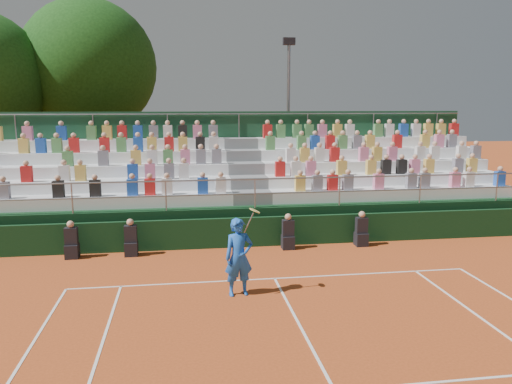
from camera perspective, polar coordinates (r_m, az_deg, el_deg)
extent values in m
plane|color=#BC4E1F|center=(13.89, 2.15, -9.87)|extent=(90.00, 90.00, 0.00)
cube|color=white|center=(13.89, 2.15, -9.85)|extent=(11.00, 0.06, 0.01)
cube|color=white|center=(11.01, 5.32, -15.46)|extent=(0.06, 6.40, 0.01)
cube|color=black|center=(16.76, 0.15, -4.56)|extent=(20.00, 0.15, 1.00)
cube|color=black|center=(16.59, -20.26, -6.36)|extent=(0.40, 0.40, 0.44)
cube|color=black|center=(16.47, -20.37, -4.76)|extent=(0.38, 0.25, 0.55)
sphere|color=tan|center=(16.38, -20.45, -3.47)|extent=(0.22, 0.22, 0.22)
cube|color=black|center=(16.31, -14.06, -6.31)|extent=(0.40, 0.40, 0.44)
cube|color=black|center=(16.18, -14.14, -4.68)|extent=(0.38, 0.25, 0.55)
sphere|color=tan|center=(16.09, -14.19, -3.37)|extent=(0.22, 0.22, 0.22)
cube|color=black|center=(16.57, 3.66, -5.75)|extent=(0.40, 0.40, 0.44)
cube|color=black|center=(16.45, 3.68, -4.14)|extent=(0.38, 0.25, 0.55)
sphere|color=tan|center=(16.36, 3.70, -2.86)|extent=(0.22, 0.22, 0.22)
cube|color=black|center=(17.26, 11.91, -5.30)|extent=(0.40, 0.40, 0.44)
cube|color=black|center=(17.14, 11.97, -3.76)|extent=(0.38, 0.25, 0.55)
sphere|color=tan|center=(17.06, 12.02, -2.52)|extent=(0.22, 0.22, 0.22)
cube|color=black|center=(19.72, -1.19, -2.01)|extent=(20.00, 5.20, 1.20)
cube|color=silver|center=(18.01, -17.64, -1.04)|extent=(9.30, 0.85, 0.42)
cube|color=silver|center=(19.40, 15.33, -0.15)|extent=(9.30, 0.85, 0.42)
cube|color=slate|center=(17.94, -0.53, -0.60)|extent=(1.40, 0.85, 0.42)
cube|color=silver|center=(18.77, -17.31, 0.72)|extent=(9.30, 0.85, 0.42)
cube|color=silver|center=(20.10, 14.42, 1.46)|extent=(9.30, 0.85, 0.42)
cube|color=slate|center=(18.69, -0.89, 1.15)|extent=(1.40, 0.85, 0.42)
cube|color=silver|center=(19.54, -17.00, 2.34)|extent=(9.30, 0.85, 0.42)
cube|color=silver|center=(20.82, 13.57, 2.96)|extent=(9.30, 0.85, 0.42)
cube|color=slate|center=(19.47, -1.22, 2.75)|extent=(1.40, 0.85, 0.42)
cube|color=silver|center=(20.32, -16.71, 3.83)|extent=(9.30, 0.85, 0.42)
cube|color=silver|center=(21.56, 12.77, 4.35)|extent=(9.30, 0.85, 0.42)
cube|color=slate|center=(20.26, -1.53, 4.24)|extent=(1.40, 0.85, 0.42)
cube|color=silver|center=(21.12, -16.45, 5.21)|extent=(9.30, 0.85, 0.42)
cube|color=silver|center=(22.32, 12.03, 5.65)|extent=(9.30, 0.85, 0.42)
cube|color=slate|center=(21.06, -1.82, 5.61)|extent=(1.40, 0.85, 0.42)
cube|color=#1A4429|center=(21.67, -1.96, 3.37)|extent=(20.00, 0.12, 4.40)
cylinder|color=gray|center=(16.95, -0.12, 1.48)|extent=(20.00, 0.05, 0.05)
cylinder|color=gray|center=(21.42, -1.97, 8.93)|extent=(20.00, 0.05, 0.05)
cube|color=slate|center=(18.50, -26.87, 0.17)|extent=(0.36, 0.24, 0.56)
cube|color=black|center=(18.02, -21.65, 0.31)|extent=(0.36, 0.24, 0.56)
cube|color=black|center=(17.78, -17.89, 0.42)|extent=(0.36, 0.24, 0.56)
cube|color=#1E4CB2|center=(17.62, -13.94, 0.52)|extent=(0.36, 0.24, 0.56)
cube|color=red|center=(17.57, -12.02, 0.58)|extent=(0.36, 0.24, 0.56)
cube|color=silver|center=(17.55, -10.12, 0.63)|extent=(0.36, 0.24, 0.56)
cube|color=#1E4CB2|center=(17.55, -6.10, 0.73)|extent=(0.36, 0.24, 0.56)
cube|color=silver|center=(17.59, -4.05, 0.78)|extent=(0.36, 0.24, 0.56)
cube|color=red|center=(19.09, -24.73, 1.89)|extent=(0.36, 0.24, 0.56)
cube|color=silver|center=(18.77, -21.05, 2.02)|extent=(0.36, 0.24, 0.56)
cube|color=gold|center=(18.66, -19.42, 2.07)|extent=(0.36, 0.24, 0.56)
cube|color=#1E4CB2|center=(18.40, -13.90, 2.25)|extent=(0.36, 0.24, 0.56)
cube|color=pink|center=(18.35, -12.01, 2.30)|extent=(0.36, 0.24, 0.56)
cube|color=slate|center=(18.32, -9.90, 2.36)|extent=(0.36, 0.24, 0.56)
cube|color=silver|center=(18.32, -8.24, 2.40)|extent=(0.36, 0.24, 0.56)
cube|color=#4C8C4C|center=(19.56, -20.70, 3.58)|extent=(0.36, 0.24, 0.56)
cube|color=slate|center=(19.33, -17.05, 3.72)|extent=(0.36, 0.24, 0.56)
cube|color=gold|center=(19.19, -13.56, 3.84)|extent=(0.36, 0.24, 0.56)
cube|color=silver|center=(19.14, -11.75, 3.89)|extent=(0.36, 0.24, 0.56)
cube|color=#4C8C4C|center=(19.12, -10.01, 3.94)|extent=(0.36, 0.24, 0.56)
cube|color=pink|center=(19.11, -8.09, 4.00)|extent=(0.36, 0.24, 0.56)
cube|color=slate|center=(19.12, -6.32, 4.04)|extent=(0.36, 0.24, 0.56)
cube|color=slate|center=(19.15, -4.53, 4.08)|extent=(0.36, 0.24, 0.56)
cube|color=gold|center=(20.77, -24.99, 4.80)|extent=(0.36, 0.24, 0.56)
cube|color=#1E4CB2|center=(20.61, -23.36, 4.88)|extent=(0.36, 0.24, 0.56)
cube|color=#4C8C4C|center=(20.47, -21.79, 4.96)|extent=(0.36, 0.24, 0.56)
cube|color=red|center=(20.33, -20.07, 5.04)|extent=(0.36, 0.24, 0.56)
cube|color=red|center=(20.14, -16.92, 5.17)|extent=(0.36, 0.24, 0.56)
cube|color=#4C8C4C|center=(20.05, -15.13, 5.24)|extent=(0.36, 0.24, 0.56)
cube|color=#1E4CB2|center=(19.99, -13.32, 5.30)|extent=(0.36, 0.24, 0.56)
cube|color=gold|center=(19.95, -11.81, 5.35)|extent=(0.36, 0.24, 0.56)
cube|color=red|center=(19.92, -9.90, 5.41)|extent=(0.36, 0.24, 0.56)
cube|color=gold|center=(19.92, -8.35, 5.45)|extent=(0.36, 0.24, 0.56)
cube|color=black|center=(19.93, -6.39, 5.50)|extent=(0.36, 0.24, 0.56)
cube|color=silver|center=(19.96, -4.85, 5.53)|extent=(0.36, 0.24, 0.56)
cube|color=pink|center=(21.58, -24.63, 6.11)|extent=(0.36, 0.24, 0.56)
cube|color=#1E4CB2|center=(21.26, -21.32, 6.29)|extent=(0.36, 0.24, 0.56)
cube|color=#4C8C4C|center=(21.04, -18.28, 6.44)|extent=(0.36, 0.24, 0.56)
cube|color=gold|center=(20.95, -16.64, 6.51)|extent=(0.36, 0.24, 0.56)
cube|color=red|center=(20.87, -15.04, 6.58)|extent=(0.36, 0.24, 0.56)
cube|color=#1E4CB2|center=(20.81, -13.34, 6.64)|extent=(0.36, 0.24, 0.56)
cube|color=slate|center=(20.77, -11.62, 6.70)|extent=(0.36, 0.24, 0.56)
cube|color=silver|center=(20.74, -10.05, 6.75)|extent=(0.36, 0.24, 0.56)
cube|color=black|center=(20.74, -8.38, 6.79)|extent=(0.36, 0.24, 0.56)
cube|color=pink|center=(20.75, -6.72, 6.83)|extent=(0.36, 0.24, 0.56)
cube|color=slate|center=(20.78, -4.91, 6.87)|extent=(0.36, 0.24, 0.56)
cube|color=gold|center=(18.03, 5.06, 1.00)|extent=(0.36, 0.24, 0.56)
cube|color=slate|center=(18.18, 7.00, 1.04)|extent=(0.36, 0.24, 0.56)
cube|color=red|center=(18.34, 8.73, 1.08)|extent=(0.36, 0.24, 0.56)
cube|color=slate|center=(18.52, 10.45, 1.11)|extent=(0.36, 0.24, 0.56)
cube|color=pink|center=(18.93, 13.82, 1.18)|extent=(0.36, 0.24, 0.56)
cube|color=slate|center=(19.45, 17.30, 1.25)|extent=(0.36, 0.24, 0.56)
cube|color=slate|center=(19.69, 18.70, 1.27)|extent=(0.36, 0.24, 0.56)
cube|color=pink|center=(20.27, 21.77, 1.32)|extent=(0.36, 0.24, 0.56)
cube|color=silver|center=(20.56, 23.14, 1.35)|extent=(0.36, 0.24, 0.56)
cube|color=#1E4CB2|center=(21.25, 26.07, 1.39)|extent=(0.36, 0.24, 0.56)
cube|color=red|center=(18.67, 2.77, 2.64)|extent=(0.36, 0.24, 0.56)
cube|color=silver|center=(18.79, 4.55, 2.67)|extent=(0.36, 0.24, 0.56)
cube|color=pink|center=(18.93, 6.29, 2.70)|extent=(0.36, 0.24, 0.56)
cube|color=gold|center=(19.27, 9.76, 2.74)|extent=(0.36, 0.24, 0.56)
cube|color=gold|center=(19.67, 13.00, 2.78)|extent=(0.36, 0.24, 0.56)
cube|color=black|center=(19.89, 14.62, 2.79)|extent=(0.36, 0.24, 0.56)
cube|color=black|center=(20.15, 16.29, 2.80)|extent=(0.36, 0.24, 0.56)
cube|color=pink|center=(20.38, 17.67, 2.81)|extent=(0.36, 0.24, 0.56)
cube|color=gold|center=(20.65, 19.15, 2.81)|extent=(0.36, 0.24, 0.56)
cube|color=slate|center=(21.23, 22.06, 2.82)|extent=(0.36, 0.24, 0.56)
cube|color=gold|center=(21.54, 23.43, 2.82)|extent=(0.36, 0.24, 0.56)
cube|color=silver|center=(19.56, 3.98, 4.21)|extent=(0.36, 0.24, 0.56)
cube|color=gold|center=(19.69, 5.58, 4.23)|extent=(0.36, 0.24, 0.56)
cube|color=silver|center=(19.84, 7.25, 4.24)|extent=(0.36, 0.24, 0.56)
cube|color=red|center=(20.02, 8.96, 4.25)|extent=(0.36, 0.24, 0.56)
cube|color=pink|center=(20.41, 12.19, 4.25)|extent=(0.36, 0.24, 0.56)
cube|color=gold|center=(20.61, 13.66, 4.25)|extent=(0.36, 0.24, 0.56)
cube|color=pink|center=(20.86, 15.29, 4.25)|extent=(0.36, 0.24, 0.56)
cube|color=silver|center=(21.37, 18.22, 4.23)|extent=(0.36, 0.24, 0.56)
cube|color=silver|center=(21.65, 19.71, 4.22)|extent=(0.36, 0.24, 0.56)
cube|color=silver|center=(22.23, 22.40, 4.19)|extent=(0.36, 0.24, 0.56)
cube|color=slate|center=(22.57, 23.80, 4.17)|extent=(0.36, 0.24, 0.56)
cube|color=#4C8C4C|center=(20.23, 1.64, 5.62)|extent=(0.36, 0.24, 0.56)
cube|color=#4C8C4C|center=(20.49, 5.22, 5.64)|extent=(0.36, 0.24, 0.56)
cube|color=#1E4CB2|center=(20.63, 6.74, 5.65)|extent=(0.36, 0.24, 0.56)
cube|color=red|center=(20.81, 8.45, 5.64)|extent=(0.36, 0.24, 0.56)
cube|color=#4C8C4C|center=(20.97, 9.86, 5.64)|extent=(0.36, 0.24, 0.56)
cube|color=slate|center=(21.17, 11.46, 5.63)|extent=(0.36, 0.24, 0.56)
cube|color=gold|center=(21.37, 12.88, 5.61)|extent=(0.36, 0.24, 0.56)
cube|color=red|center=(21.83, 15.82, 5.58)|extent=(0.36, 0.24, 0.56)
cube|color=gold|center=(22.36, 18.73, 5.53)|extent=(0.36, 0.24, 0.56)
cube|color=pink|center=(22.66, 20.18, 5.49)|extent=(0.36, 0.24, 0.56)
cube|color=slate|center=(22.94, 21.45, 5.46)|extent=(0.36, 0.24, 0.56)
cube|color=red|center=(21.04, 1.32, 6.94)|extent=(0.36, 0.24, 0.56)
cube|color=#4C8C4C|center=(21.14, 2.84, 6.95)|extent=(0.36, 0.24, 0.56)
cube|color=#4C8C4C|center=(21.29, 4.70, 6.95)|extent=(0.36, 0.24, 0.56)
cube|color=#4C8C4C|center=(21.41, 6.07, 6.95)|extent=(0.36, 0.24, 0.56)
cube|color=pink|center=(21.57, 7.57, 6.94)|extent=(0.36, 0.24, 0.56)
cube|color=gold|center=(21.76, 9.27, 6.92)|extent=(0.36, 0.24, 0.56)
cube|color=silver|center=(21.93, 10.66, 6.90)|extent=(0.36, 0.24, 0.56)
cube|color=#4C8C4C|center=(22.38, 13.77, 6.85)|extent=(0.36, 0.24, 0.56)
cube|color=silver|center=(22.58, 14.98, 6.82)|extent=(0.36, 0.24, 0.56)
cube|color=#1E4CB2|center=(22.84, 16.49, 6.79)|extent=(0.36, 0.24, 0.56)
cube|color=silver|center=(23.09, 17.79, 6.75)|extent=(0.36, 0.24, 0.56)
cube|color=gold|center=(23.35, 19.06, 6.71)|extent=(0.36, 0.24, 0.56)
cube|color=gold|center=(23.63, 20.36, 6.67)|extent=(0.36, 0.24, 0.56)
cube|color=red|center=(23.93, 21.66, 6.62)|extent=(0.36, 0.24, 0.56)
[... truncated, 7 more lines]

